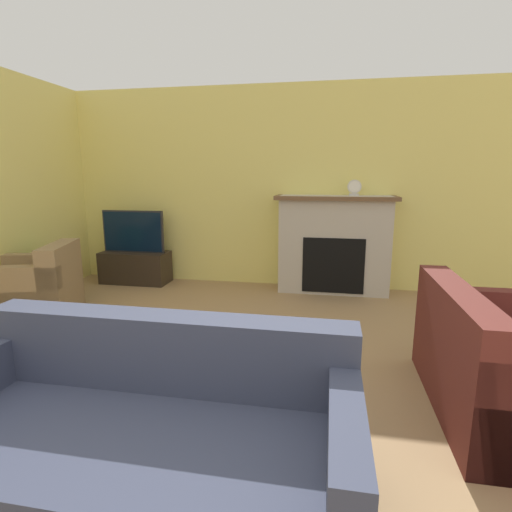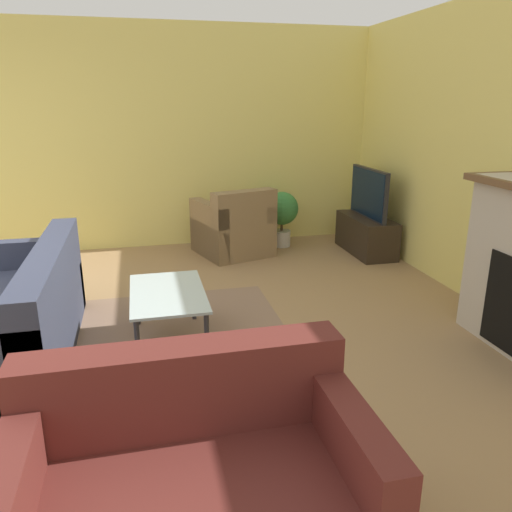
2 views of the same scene
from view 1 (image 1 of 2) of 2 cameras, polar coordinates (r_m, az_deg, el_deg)
The scene contains 11 objects.
wall_back at distance 5.56m, azimuth 1.43°, elevation 9.69°, with size 8.51×0.06×2.70m.
area_rug at distance 3.23m, azimuth -5.87°, elevation -16.78°, with size 2.10×1.75×0.00m.
fireplace at distance 5.32m, azimuth 11.07°, elevation 1.91°, with size 1.53×0.49×1.27m.
tv_stand at distance 5.99m, azimuth -16.82°, elevation -1.54°, with size 0.95×0.42×0.45m.
tv at distance 5.90m, azimuth -17.13°, elevation 3.37°, with size 0.89×0.06×0.59m.
couch_sectional at distance 2.13m, azimuth -15.87°, elevation -24.72°, with size 1.97×0.94×0.82m.
couch_loveseat at distance 3.09m, azimuth 31.32°, elevation -13.78°, with size 0.85×1.40×0.82m.
armchair_by_window at distance 4.86m, azimuth -28.85°, elevation -4.58°, with size 1.00×0.98×0.82m.
coffee_table at distance 3.00m, azimuth -6.44°, elevation -11.05°, with size 0.90×0.55×0.43m.
potted_plant at distance 5.45m, azimuth -26.29°, elevation -1.17°, with size 0.42×0.42×0.70m.
mantel_clock at distance 5.26m, azimuth 13.87°, elevation 9.49°, with size 0.17×0.07×0.20m.
Camera 1 is at (0.89, -0.72, 1.53)m, focal length 28.00 mm.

